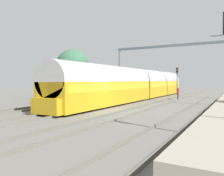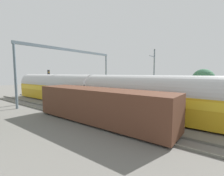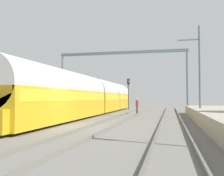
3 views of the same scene
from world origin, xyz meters
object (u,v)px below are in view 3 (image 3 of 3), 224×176
object	(u,v)px
person_crossing	(137,105)
catenary_gantry	(122,66)
passenger_train	(92,96)
railway_signal_far	(128,90)
freight_car	(33,101)

from	to	relation	value
person_crossing	catenary_gantry	size ratio (longest dim) A/B	0.10
catenary_gantry	passenger_train	bearing A→B (deg)	-107.98
passenger_train	railway_signal_far	distance (m)	13.09
freight_car	railway_signal_far	size ratio (longest dim) A/B	2.73
freight_car	catenary_gantry	size ratio (longest dim) A/B	0.77
railway_signal_far	catenary_gantry	xyz separation A→B (m)	(0.16, -6.51, 2.86)
freight_car	catenary_gantry	xyz separation A→B (m)	(6.22, 11.15, 4.45)
passenger_train	person_crossing	bearing A→B (deg)	17.42
freight_car	catenary_gantry	world-z (taller)	catenary_gantry
freight_car	person_crossing	distance (m)	10.83
passenger_train	catenary_gantry	world-z (taller)	catenary_gantry
passenger_train	railway_signal_far	bearing A→B (deg)	81.55
catenary_gantry	railway_signal_far	bearing A→B (deg)	91.39
catenary_gantry	person_crossing	bearing A→B (deg)	-61.95
passenger_train	catenary_gantry	bearing A→B (deg)	72.02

